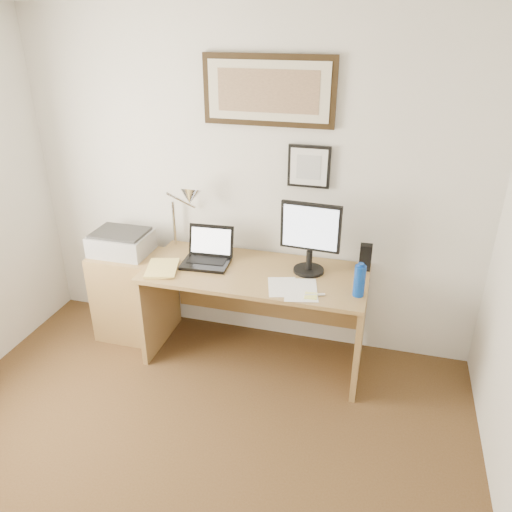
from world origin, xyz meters
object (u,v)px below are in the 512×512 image
(laptop, at_px, (208,255))
(water_bottle, at_px, (359,281))
(printer, at_px, (121,242))
(side_cabinet, at_px, (130,295))
(desk, at_px, (258,294))
(book, at_px, (147,268))
(lcd_monitor, at_px, (310,235))

(laptop, bearing_deg, water_bottle, -9.86)
(printer, bearing_deg, side_cabinet, -37.85)
(laptop, bearing_deg, desk, 5.29)
(water_bottle, height_order, laptop, laptop)
(side_cabinet, height_order, book, book)
(side_cabinet, bearing_deg, lcd_monitor, 1.76)
(laptop, bearing_deg, side_cabinet, -179.97)
(laptop, height_order, lcd_monitor, lcd_monitor)
(book, relative_size, desk, 0.19)
(book, height_order, desk, book)
(desk, xyz_separation_m, lcd_monitor, (0.37, 0.01, 0.53))
(water_bottle, distance_m, laptop, 1.14)
(book, bearing_deg, laptop, 31.35)
(book, distance_m, laptop, 0.45)
(printer, bearing_deg, lcd_monitor, 0.87)
(water_bottle, xyz_separation_m, laptop, (-1.12, 0.19, -0.05))
(desk, bearing_deg, laptop, -174.71)
(side_cabinet, xyz_separation_m, water_bottle, (1.81, -0.19, 0.49))
(side_cabinet, height_order, desk, desk)
(side_cabinet, xyz_separation_m, desk, (1.07, 0.04, 0.15))
(book, relative_size, lcd_monitor, 0.57)
(side_cabinet, xyz_separation_m, book, (0.31, -0.23, 0.40))
(water_bottle, height_order, desk, water_bottle)
(water_bottle, bearing_deg, book, -178.58)
(book, xyz_separation_m, printer, (-0.34, 0.25, 0.06))
(book, distance_m, printer, 0.43)
(book, bearing_deg, water_bottle, 1.42)
(water_bottle, height_order, lcd_monitor, lcd_monitor)
(book, height_order, lcd_monitor, lcd_monitor)
(laptop, xyz_separation_m, printer, (-0.72, 0.02, 0.01))
(laptop, bearing_deg, printer, 178.27)
(water_bottle, distance_m, printer, 1.85)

